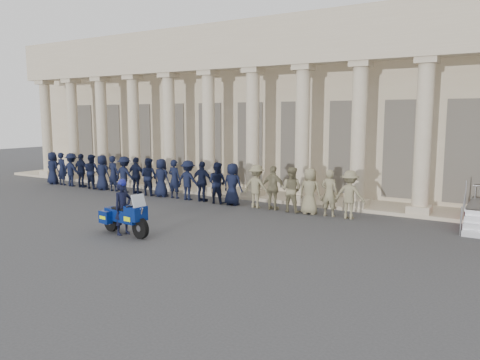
% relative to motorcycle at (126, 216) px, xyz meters
% --- Properties ---
extents(ground, '(90.00, 90.00, 0.00)m').
position_rel_motorcycle_xyz_m(ground, '(1.46, 0.37, -0.64)').
color(ground, '#3A3A3D').
rests_on(ground, ground).
extents(building, '(40.00, 12.50, 9.00)m').
position_rel_motorcycle_xyz_m(building, '(1.46, 15.11, 3.88)').
color(building, '#C0AF90').
rests_on(building, ground).
extents(officer_rank, '(19.25, 0.73, 1.92)m').
position_rel_motorcycle_xyz_m(officer_rank, '(-3.29, 6.47, 0.32)').
color(officer_rank, black).
rests_on(officer_rank, ground).
extents(motorcycle, '(2.31, 1.03, 1.48)m').
position_rel_motorcycle_xyz_m(motorcycle, '(0.00, 0.00, 0.00)').
color(motorcycle, black).
rests_on(motorcycle, ground).
extents(rider, '(0.53, 0.72, 1.93)m').
position_rel_motorcycle_xyz_m(rider, '(-0.13, 0.01, 0.31)').
color(rider, black).
rests_on(rider, ground).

